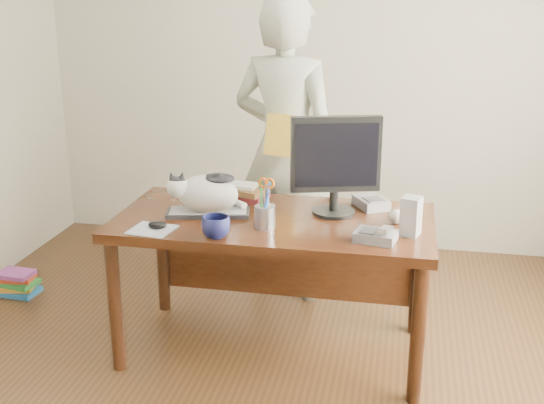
{
  "coord_description": "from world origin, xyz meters",
  "views": [
    {
      "loc": [
        0.63,
        -2.59,
        1.89
      ],
      "look_at": [
        0.0,
        0.55,
        0.85
      ],
      "focal_mm": 45.0,
      "sensor_mm": 36.0,
      "label": 1
    }
  ],
  "objects": [
    {
      "name": "room",
      "position": [
        0.0,
        0.0,
        1.35
      ],
      "size": [
        4.5,
        4.5,
        4.5
      ],
      "color": "black",
      "rests_on": "ground"
    },
    {
      "name": "desk",
      "position": [
        0.0,
        0.68,
        0.6
      ],
      "size": [
        1.6,
        0.8,
        0.75
      ],
      "color": "black",
      "rests_on": "ground"
    },
    {
      "name": "keyboard",
      "position": [
        -0.34,
        0.58,
        0.76
      ],
      "size": [
        0.44,
        0.24,
        0.03
      ],
      "rotation": [
        0.0,
        0.0,
        0.19
      ],
      "color": "black",
      "rests_on": "desk"
    },
    {
      "name": "cat",
      "position": [
        -0.35,
        0.58,
        0.87
      ],
      "size": [
        0.41,
        0.26,
        0.23
      ],
      "rotation": [
        0.0,
        0.0,
        0.19
      ],
      "color": "silver",
      "rests_on": "keyboard"
    },
    {
      "name": "monitor",
      "position": [
        0.29,
        0.71,
        1.04
      ],
      "size": [
        0.45,
        0.27,
        0.51
      ],
      "rotation": [
        0.0,
        0.0,
        0.27
      ],
      "color": "black",
      "rests_on": "desk"
    },
    {
      "name": "pen_cup",
      "position": [
        -0.01,
        0.45,
        0.82
      ],
      "size": [
        0.12,
        0.12,
        0.26
      ],
      "rotation": [
        0.0,
        0.0,
        -0.26
      ],
      "color": "#96959B",
      "rests_on": "desk"
    },
    {
      "name": "mousepad",
      "position": [
        -0.54,
        0.31,
        0.75
      ],
      "size": [
        0.23,
        0.21,
        0.0
      ],
      "rotation": [
        0.0,
        0.0,
        -0.13
      ],
      "color": "#B4B7C0",
      "rests_on": "desk"
    },
    {
      "name": "mouse",
      "position": [
        -0.52,
        0.33,
        0.77
      ],
      "size": [
        0.1,
        0.07,
        0.04
      ],
      "rotation": [
        0.0,
        0.0,
        -0.13
      ],
      "color": "black",
      "rests_on": "mousepad"
    },
    {
      "name": "coffee_mug",
      "position": [
        -0.21,
        0.27,
        0.8
      ],
      "size": [
        0.19,
        0.19,
        0.11
      ],
      "primitive_type": "imported",
      "rotation": [
        0.0,
        0.0,
        0.71
      ],
      "color": "black",
      "rests_on": "desk"
    },
    {
      "name": "phone",
      "position": [
        0.53,
        0.38,
        0.78
      ],
      "size": [
        0.21,
        0.17,
        0.08
      ],
      "rotation": [
        0.0,
        0.0,
        -0.21
      ],
      "color": "slate",
      "rests_on": "desk"
    },
    {
      "name": "speaker",
      "position": [
        0.68,
        0.49,
        0.84
      ],
      "size": [
        0.11,
        0.11,
        0.19
      ],
      "rotation": [
        0.0,
        0.0,
        -0.3
      ],
      "color": "#9A9A9D",
      "rests_on": "desk"
    },
    {
      "name": "baseball",
      "position": [
        0.61,
        0.63,
        0.79
      ],
      "size": [
        0.07,
        0.07,
        0.07
      ],
      "rotation": [
        0.0,
        0.0,
        -0.1
      ],
      "color": "beige",
      "rests_on": "desk"
    },
    {
      "name": "book_stack",
      "position": [
        -0.21,
        0.87,
        0.79
      ],
      "size": [
        0.26,
        0.22,
        0.09
      ],
      "rotation": [
        0.0,
        0.0,
        -0.26
      ],
      "color": "#4E141A",
      "rests_on": "desk"
    },
    {
      "name": "calculator",
      "position": [
        0.47,
        0.86,
        0.78
      ],
      "size": [
        0.21,
        0.23,
        0.06
      ],
      "rotation": [
        0.0,
        0.0,
        0.53
      ],
      "color": "slate",
      "rests_on": "desk"
    },
    {
      "name": "person",
      "position": [
        -0.07,
        1.34,
        0.93
      ],
      "size": [
        0.77,
        0.6,
        1.85
      ],
      "primitive_type": "imported",
      "rotation": [
        0.0,
        0.0,
        2.88
      ],
      "color": "silver",
      "rests_on": "ground"
    },
    {
      "name": "held_book",
      "position": [
        -0.07,
        1.17,
        1.05
      ],
      "size": [
        0.2,
        0.15,
        0.24
      ],
      "rotation": [
        0.0,
        0.0,
        -0.26
      ],
      "color": "yellow",
      "rests_on": "person"
    },
    {
      "name": "book_pile_b",
      "position": [
        -1.72,
        0.95,
        0.07
      ],
      "size": [
        0.26,
        0.2,
        0.15
      ],
      "color": "#185694",
      "rests_on": "ground"
    }
  ]
}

